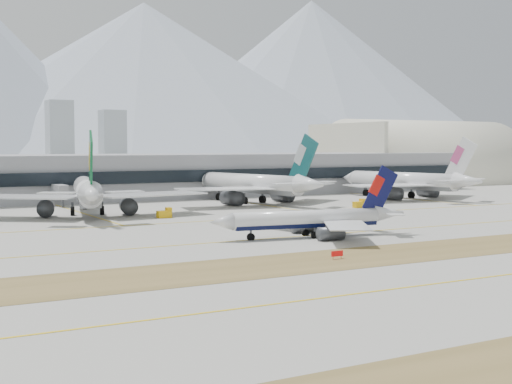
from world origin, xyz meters
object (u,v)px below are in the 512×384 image
widebody_cathay (256,185)px  widebody_china_air (407,182)px  terminal (124,176)px  taxiing_airliner (313,220)px  hangar (420,183)px  widebody_eva (87,193)px

widebody_cathay → widebody_china_air: 55.95m
widebody_cathay → terminal: 53.39m
taxiing_airliner → hangar: bearing=-129.6°
taxiing_airliner → widebody_china_air: (84.67, 69.11, 2.20)m
taxiing_airliner → widebody_cathay: 81.44m
taxiing_airliner → widebody_cathay: (29.15, 76.01, 2.36)m
taxiing_airliner → terminal: size_ratio=0.15×
widebody_china_air → hangar: hangar is taller
widebody_eva → hangar: bearing=-53.7°
widebody_cathay → terminal: size_ratio=0.21×
taxiing_airliner → widebody_eva: 70.18m
taxiing_airliner → hangar: (156.48, 142.07, -3.32)m
widebody_eva → widebody_cathay: (56.36, 11.36, -0.04)m
taxiing_airliner → widebody_eva: size_ratio=0.71×
terminal → hangar: (154.56, 20.16, -7.37)m
widebody_eva → terminal: (29.13, 57.26, 1.65)m
widebody_eva → widebody_cathay: size_ratio=1.00×
terminal → hangar: size_ratio=3.08×
widebody_cathay → widebody_china_air: size_ratio=1.03×
widebody_eva → widebody_cathay: bearing=-65.2°
taxiing_airliner → terminal: terminal is taller
widebody_cathay → hangar: hangar is taller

